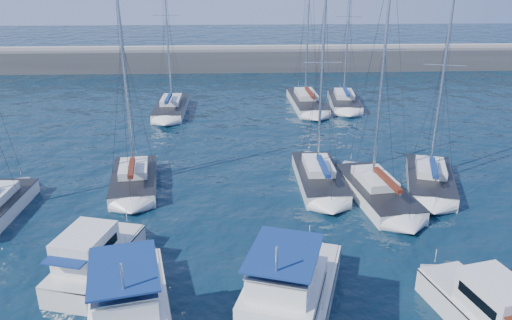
{
  "coord_description": "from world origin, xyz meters",
  "views": [
    {
      "loc": [
        -2.05,
        -22.47,
        14.77
      ],
      "look_at": [
        -0.8,
        7.26,
        3.0
      ],
      "focal_mm": 35.0,
      "sensor_mm": 36.0,
      "label": 1
    }
  ],
  "objects_px": {
    "sailboat_back_c": "(344,101)",
    "sailboat_back_a": "(171,108)",
    "motor_yacht_stbd_inner": "(287,304)",
    "sailboat_mid_d": "(376,191)",
    "sailboat_back_b": "(307,101)",
    "sailboat_mid_b": "(134,180)",
    "sailboat_mid_e": "(430,180)",
    "motor_yacht_port_outer": "(94,260)",
    "sailboat_mid_c": "(319,177)",
    "motor_yacht_stbd_outer": "(484,311)"
  },
  "relations": [
    {
      "from": "motor_yacht_port_outer",
      "to": "sailboat_mid_b",
      "type": "distance_m",
      "value": 10.87
    },
    {
      "from": "sailboat_mid_e",
      "to": "sailboat_back_c",
      "type": "xyz_separation_m",
      "value": [
        -1.63,
        21.55,
        0.02
      ]
    },
    {
      "from": "motor_yacht_stbd_inner",
      "to": "sailboat_mid_c",
      "type": "height_order",
      "value": "sailboat_mid_c"
    },
    {
      "from": "sailboat_mid_d",
      "to": "sailboat_back_a",
      "type": "xyz_separation_m",
      "value": [
        -16.22,
        21.42,
        0.0
      ]
    },
    {
      "from": "motor_yacht_stbd_outer",
      "to": "sailboat_mid_d",
      "type": "xyz_separation_m",
      "value": [
        -1.08,
        13.03,
        -0.41
      ]
    },
    {
      "from": "sailboat_back_a",
      "to": "sailboat_back_b",
      "type": "xyz_separation_m",
      "value": [
        14.7,
        1.87,
        0.01
      ]
    },
    {
      "from": "sailboat_mid_c",
      "to": "sailboat_back_a",
      "type": "xyz_separation_m",
      "value": [
        -12.71,
        18.97,
        0.02
      ]
    },
    {
      "from": "motor_yacht_stbd_inner",
      "to": "sailboat_back_b",
      "type": "relative_size",
      "value": 0.56
    },
    {
      "from": "motor_yacht_stbd_outer",
      "to": "sailboat_back_a",
      "type": "bearing_deg",
      "value": 103.1
    },
    {
      "from": "motor_yacht_stbd_inner",
      "to": "sailboat_back_c",
      "type": "bearing_deg",
      "value": 92.03
    },
    {
      "from": "motor_yacht_port_outer",
      "to": "sailboat_back_b",
      "type": "relative_size",
      "value": 0.37
    },
    {
      "from": "sailboat_back_a",
      "to": "sailboat_back_c",
      "type": "relative_size",
      "value": 1.04
    },
    {
      "from": "sailboat_mid_b",
      "to": "sailboat_back_a",
      "type": "distance_m",
      "value": 18.9
    },
    {
      "from": "sailboat_mid_b",
      "to": "sailboat_mid_d",
      "type": "xyz_separation_m",
      "value": [
        16.62,
        -2.52,
        -0.03
      ]
    },
    {
      "from": "sailboat_mid_e",
      "to": "sailboat_back_c",
      "type": "height_order",
      "value": "sailboat_back_c"
    },
    {
      "from": "sailboat_mid_b",
      "to": "sailboat_mid_e",
      "type": "xyz_separation_m",
      "value": [
        20.9,
        -0.79,
        -0.04
      ]
    },
    {
      "from": "motor_yacht_stbd_outer",
      "to": "sailboat_mid_c",
      "type": "xyz_separation_m",
      "value": [
        -4.59,
        15.47,
        -0.43
      ]
    },
    {
      "from": "motor_yacht_stbd_inner",
      "to": "sailboat_mid_b",
      "type": "distance_m",
      "value": 17.61
    },
    {
      "from": "motor_yacht_stbd_outer",
      "to": "sailboat_back_c",
      "type": "distance_m",
      "value": 36.34
    },
    {
      "from": "motor_yacht_stbd_outer",
      "to": "sailboat_mid_d",
      "type": "distance_m",
      "value": 13.08
    },
    {
      "from": "sailboat_back_b",
      "to": "sailboat_back_c",
      "type": "relative_size",
      "value": 1.2
    },
    {
      "from": "sailboat_mid_c",
      "to": "sailboat_back_a",
      "type": "relative_size",
      "value": 0.86
    },
    {
      "from": "motor_yacht_stbd_inner",
      "to": "sailboat_mid_d",
      "type": "bearing_deg",
      "value": 77.18
    },
    {
      "from": "motor_yacht_stbd_inner",
      "to": "sailboat_back_c",
      "type": "xyz_separation_m",
      "value": [
        9.95,
        35.69,
        -0.6
      ]
    },
    {
      "from": "sailboat_back_a",
      "to": "motor_yacht_port_outer",
      "type": "bearing_deg",
      "value": -90.45
    },
    {
      "from": "motor_yacht_port_outer",
      "to": "motor_yacht_stbd_inner",
      "type": "height_order",
      "value": "motor_yacht_stbd_inner"
    },
    {
      "from": "sailboat_mid_d",
      "to": "sailboat_back_b",
      "type": "bearing_deg",
      "value": 85.86
    },
    {
      "from": "sailboat_mid_c",
      "to": "sailboat_mid_b",
      "type": "bearing_deg",
      "value": 179.09
    },
    {
      "from": "motor_yacht_port_outer",
      "to": "sailboat_mid_c",
      "type": "xyz_separation_m",
      "value": [
        13.07,
        10.79,
        -0.43
      ]
    },
    {
      "from": "sailboat_mid_b",
      "to": "sailboat_mid_e",
      "type": "relative_size",
      "value": 1.21
    },
    {
      "from": "sailboat_mid_d",
      "to": "motor_yacht_port_outer",
      "type": "bearing_deg",
      "value": -161.16
    },
    {
      "from": "motor_yacht_port_outer",
      "to": "motor_yacht_stbd_outer",
      "type": "relative_size",
      "value": 1.06
    },
    {
      "from": "sailboat_back_c",
      "to": "sailboat_back_a",
      "type": "bearing_deg",
      "value": -169.11
    },
    {
      "from": "motor_yacht_stbd_inner",
      "to": "motor_yacht_stbd_outer",
      "type": "xyz_separation_m",
      "value": [
        8.37,
        -0.62,
        -0.19
      ]
    },
    {
      "from": "motor_yacht_port_outer",
      "to": "sailboat_back_b",
      "type": "height_order",
      "value": "sailboat_back_b"
    },
    {
      "from": "sailboat_mid_d",
      "to": "sailboat_mid_e",
      "type": "bearing_deg",
      "value": 14.11
    },
    {
      "from": "sailboat_back_b",
      "to": "motor_yacht_port_outer",
      "type": "bearing_deg",
      "value": -117.89
    },
    {
      "from": "sailboat_back_b",
      "to": "sailboat_back_c",
      "type": "distance_m",
      "value": 4.18
    },
    {
      "from": "motor_yacht_stbd_outer",
      "to": "sailboat_mid_e",
      "type": "xyz_separation_m",
      "value": [
        3.2,
        14.76,
        -0.43
      ]
    },
    {
      "from": "sailboat_mid_b",
      "to": "sailboat_back_a",
      "type": "relative_size",
      "value": 1.03
    },
    {
      "from": "sailboat_mid_c",
      "to": "sailboat_back_c",
      "type": "height_order",
      "value": "sailboat_back_c"
    },
    {
      "from": "sailboat_back_a",
      "to": "sailboat_back_b",
      "type": "relative_size",
      "value": 0.87
    },
    {
      "from": "sailboat_back_a",
      "to": "sailboat_mid_e",
      "type": "bearing_deg",
      "value": -43.6
    },
    {
      "from": "motor_yacht_stbd_inner",
      "to": "sailboat_back_c",
      "type": "relative_size",
      "value": 0.67
    },
    {
      "from": "motor_yacht_stbd_outer",
      "to": "sailboat_mid_e",
      "type": "relative_size",
      "value": 0.48
    },
    {
      "from": "sailboat_mid_d",
      "to": "sailboat_back_a",
      "type": "height_order",
      "value": "sailboat_back_a"
    },
    {
      "from": "motor_yacht_stbd_inner",
      "to": "sailboat_mid_b",
      "type": "xyz_separation_m",
      "value": [
        -9.33,
        14.93,
        -0.58
      ]
    },
    {
      "from": "motor_yacht_stbd_outer",
      "to": "sailboat_mid_c",
      "type": "distance_m",
      "value": 16.14
    },
    {
      "from": "sailboat_mid_d",
      "to": "motor_yacht_stbd_inner",
      "type": "bearing_deg",
      "value": -128.31
    },
    {
      "from": "sailboat_back_c",
      "to": "sailboat_mid_d",
      "type": "bearing_deg",
      "value": -91.26
    }
  ]
}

